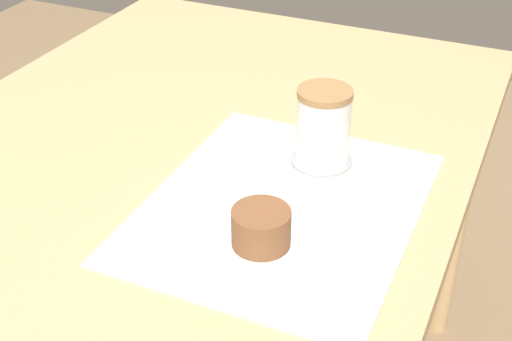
{
  "coord_description": "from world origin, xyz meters",
  "views": [
    {
      "loc": [
        -0.77,
        -0.5,
        1.31
      ],
      "look_at": [
        -0.02,
        -0.16,
        0.79
      ],
      "focal_mm": 50.0,
      "sensor_mm": 36.0,
      "label": 1
    }
  ],
  "objects_px": {
    "dining_table": "(166,206)",
    "pastry_plate": "(261,247)",
    "pastry": "(261,228)",
    "coffee_mug": "(324,125)"
  },
  "relations": [
    {
      "from": "dining_table",
      "to": "pastry_plate",
      "type": "bearing_deg",
      "value": -120.09
    },
    {
      "from": "pastry_plate",
      "to": "pastry",
      "type": "relative_size",
      "value": 2.03
    },
    {
      "from": "pastry",
      "to": "coffee_mug",
      "type": "height_order",
      "value": "coffee_mug"
    },
    {
      "from": "pastry_plate",
      "to": "pastry",
      "type": "bearing_deg",
      "value": -90.0
    },
    {
      "from": "coffee_mug",
      "to": "pastry",
      "type": "bearing_deg",
      "value": -179.4
    },
    {
      "from": "dining_table",
      "to": "pastry",
      "type": "distance_m",
      "value": 0.27
    },
    {
      "from": "dining_table",
      "to": "pastry",
      "type": "relative_size",
      "value": 18.1
    },
    {
      "from": "coffee_mug",
      "to": "pastry_plate",
      "type": "bearing_deg",
      "value": -179.4
    },
    {
      "from": "pastry",
      "to": "pastry_plate",
      "type": "bearing_deg",
      "value": 90.0
    },
    {
      "from": "dining_table",
      "to": "coffee_mug",
      "type": "height_order",
      "value": "coffee_mug"
    }
  ]
}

